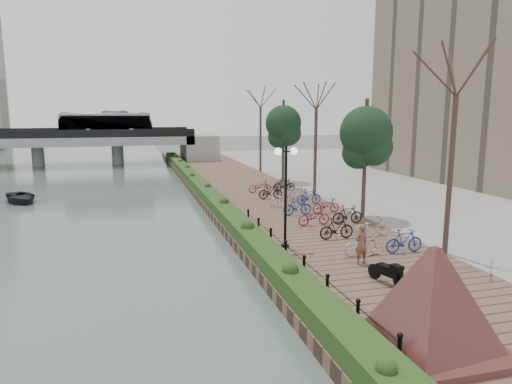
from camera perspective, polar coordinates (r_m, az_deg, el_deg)
name	(u,v)px	position (r m, az deg, el deg)	size (l,w,h in m)	color
ground	(275,305)	(15.42, 2.35, -13.92)	(220.00, 220.00, 0.00)	#59595B
promenade	(254,198)	(32.59, -0.23, -0.72)	(8.00, 75.00, 0.50)	brown
inland_pavement	(446,188)	(39.79, 22.62, 0.45)	(24.00, 75.00, 0.50)	gray
hedge	(202,187)	(34.23, -6.82, 0.66)	(1.10, 56.00, 0.60)	#1C3B15
chain_fence	(294,258)	(17.31, 4.82, -8.24)	(0.10, 14.10, 0.70)	black
granite_monument	(432,297)	(12.11, 21.16, -12.20)	(4.89, 4.89, 2.56)	#4C2B20
lamppost	(286,174)	(19.27, 3.75, 2.32)	(1.02, 0.32, 4.38)	black
motorcycle	(387,271)	(16.20, 16.07, -9.52)	(0.45, 1.43, 0.90)	black
pedestrian	(361,244)	(17.97, 13.02, -6.34)	(0.57, 0.38, 1.57)	brown
bicycle_parking	(312,206)	(26.24, 6.99, -1.76)	(2.40, 17.32, 1.00)	#AEAEB3
street_trees	(336,154)	(28.99, 9.96, 4.68)	(3.20, 37.12, 6.80)	#34271E
bridge	(52,138)	(59.21, -24.19, 6.22)	(36.00, 10.77, 6.50)	gray
boat	(20,197)	(36.09, -27.40, -0.53)	(2.71, 3.80, 0.79)	#222328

